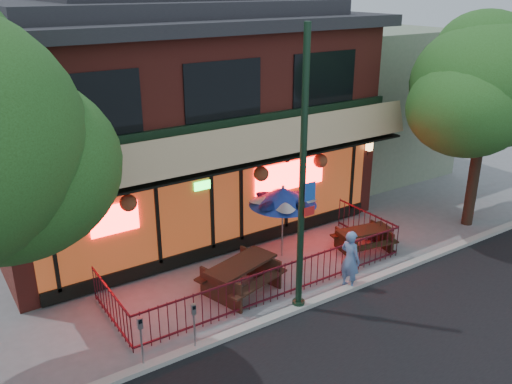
{
  "coord_description": "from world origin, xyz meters",
  "views": [
    {
      "loc": [
        -7.42,
        -9.67,
        7.76
      ],
      "look_at": [
        0.29,
        2.0,
        2.33
      ],
      "focal_mm": 38.0,
      "sensor_mm": 36.0,
      "label": 1
    }
  ],
  "objects_px": {
    "picnic_table_right": "(364,237)",
    "patio_umbrella": "(283,196)",
    "parking_meter_far": "(141,334)",
    "parking_meter_near": "(194,319)",
    "picnic_table_left": "(241,273)",
    "pedestrian": "(350,260)",
    "street_light": "(302,193)",
    "street_tree_right": "(487,78)"
  },
  "relations": [
    {
      "from": "street_light",
      "to": "picnic_table_right",
      "type": "xyz_separation_m",
      "value": [
        3.6,
        1.4,
        -2.68
      ]
    },
    {
      "from": "picnic_table_right",
      "to": "pedestrian",
      "type": "distance_m",
      "value": 2.31
    },
    {
      "from": "street_light",
      "to": "parking_meter_near",
      "type": "height_order",
      "value": "street_light"
    },
    {
      "from": "picnic_table_right",
      "to": "patio_umbrella",
      "type": "relative_size",
      "value": 0.82
    },
    {
      "from": "picnic_table_right",
      "to": "patio_umbrella",
      "type": "bearing_deg",
      "value": 154.01
    },
    {
      "from": "street_tree_right",
      "to": "pedestrian",
      "type": "bearing_deg",
      "value": -171.53
    },
    {
      "from": "street_light",
      "to": "pedestrian",
      "type": "height_order",
      "value": "street_light"
    },
    {
      "from": "street_tree_right",
      "to": "parking_meter_near",
      "type": "distance_m",
      "value": 11.84
    },
    {
      "from": "parking_meter_near",
      "to": "parking_meter_far",
      "type": "height_order",
      "value": "parking_meter_far"
    },
    {
      "from": "picnic_table_right",
      "to": "parking_meter_near",
      "type": "xyz_separation_m",
      "value": [
        -6.59,
        -1.47,
        0.35
      ]
    },
    {
      "from": "parking_meter_near",
      "to": "parking_meter_far",
      "type": "distance_m",
      "value": 1.21
    },
    {
      "from": "street_tree_right",
      "to": "patio_umbrella",
      "type": "height_order",
      "value": "street_tree_right"
    },
    {
      "from": "street_tree_right",
      "to": "parking_meter_near",
      "type": "height_order",
      "value": "street_tree_right"
    },
    {
      "from": "street_light",
      "to": "pedestrian",
      "type": "xyz_separation_m",
      "value": [
        1.76,
        0.05,
        -2.31
      ]
    },
    {
      "from": "street_light",
      "to": "pedestrian",
      "type": "bearing_deg",
      "value": 1.73
    },
    {
      "from": "picnic_table_right",
      "to": "parking_meter_far",
      "type": "relative_size",
      "value": 1.48
    },
    {
      "from": "picnic_table_right",
      "to": "street_tree_right",
      "type": "bearing_deg",
      "value": -5.23
    },
    {
      "from": "picnic_table_right",
      "to": "patio_umbrella",
      "type": "distance_m",
      "value": 2.95
    },
    {
      "from": "picnic_table_right",
      "to": "parking_meter_far",
      "type": "height_order",
      "value": "parking_meter_far"
    },
    {
      "from": "pedestrian",
      "to": "street_tree_right",
      "type": "bearing_deg",
      "value": -89.81
    },
    {
      "from": "picnic_table_right",
      "to": "pedestrian",
      "type": "relative_size",
      "value": 1.13
    },
    {
      "from": "street_light",
      "to": "picnic_table_left",
      "type": "distance_m",
      "value": 3.08
    },
    {
      "from": "patio_umbrella",
      "to": "parking_meter_near",
      "type": "distance_m",
      "value": 5.14
    },
    {
      "from": "patio_umbrella",
      "to": "pedestrian",
      "type": "xyz_separation_m",
      "value": [
        0.46,
        -2.46,
        -1.11
      ]
    },
    {
      "from": "parking_meter_near",
      "to": "pedestrian",
      "type": "bearing_deg",
      "value": 1.57
    },
    {
      "from": "street_tree_right",
      "to": "pedestrian",
      "type": "xyz_separation_m",
      "value": [
        -6.28,
        -0.94,
        -4.12
      ]
    },
    {
      "from": "street_light",
      "to": "street_tree_right",
      "type": "bearing_deg",
      "value": 7.01
    },
    {
      "from": "picnic_table_left",
      "to": "pedestrian",
      "type": "relative_size",
      "value": 1.41
    },
    {
      "from": "patio_umbrella",
      "to": "parking_meter_far",
      "type": "bearing_deg",
      "value": -155.47
    },
    {
      "from": "parking_meter_near",
      "to": "street_light",
      "type": "bearing_deg",
      "value": 1.48
    },
    {
      "from": "picnic_table_left",
      "to": "parking_meter_near",
      "type": "distance_m",
      "value": 2.69
    },
    {
      "from": "street_light",
      "to": "patio_umbrella",
      "type": "bearing_deg",
      "value": 62.63
    },
    {
      "from": "parking_meter_far",
      "to": "parking_meter_near",
      "type": "bearing_deg",
      "value": -3.79
    },
    {
      "from": "street_light",
      "to": "street_tree_right",
      "type": "relative_size",
      "value": 1.0
    },
    {
      "from": "street_tree_right",
      "to": "patio_umbrella",
      "type": "bearing_deg",
      "value": 167.24
    },
    {
      "from": "street_light",
      "to": "patio_umbrella",
      "type": "relative_size",
      "value": 3.07
    },
    {
      "from": "parking_meter_near",
      "to": "picnic_table_right",
      "type": "bearing_deg",
      "value": 12.59
    },
    {
      "from": "pedestrian",
      "to": "parking_meter_far",
      "type": "height_order",
      "value": "pedestrian"
    },
    {
      "from": "patio_umbrella",
      "to": "parking_meter_far",
      "type": "height_order",
      "value": "patio_umbrella"
    },
    {
      "from": "street_light",
      "to": "picnic_table_left",
      "type": "relative_size",
      "value": 2.97
    },
    {
      "from": "patio_umbrella",
      "to": "parking_meter_near",
      "type": "xyz_separation_m",
      "value": [
        -4.3,
        -2.59,
        -1.13
      ]
    },
    {
      "from": "street_tree_right",
      "to": "parking_meter_far",
      "type": "relative_size",
      "value": 5.54
    }
  ]
}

